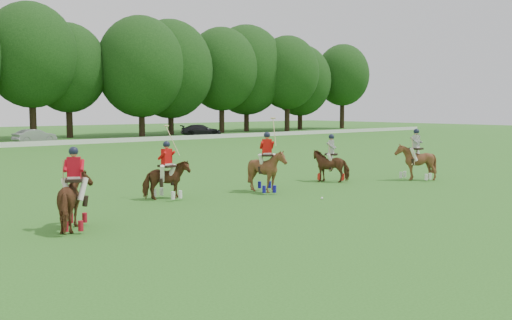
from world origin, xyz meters
TOP-DOWN VIEW (x-y plane):
  - ground at (0.00, 0.00)m, footprint 180.00×180.00m
  - car_mid at (4.81, 42.50)m, footprint 4.16×2.16m
  - car_right at (23.86, 42.50)m, footprint 5.08×3.69m
  - polo_red_a at (-7.43, 2.84)m, footprint 1.67×2.10m
  - polo_red_b at (-2.74, 5.74)m, footprint 1.61×1.44m
  - polo_red_c at (1.25, 4.70)m, footprint 2.02×2.07m
  - polo_stripe_a at (5.71, 5.34)m, footprint 1.64×1.85m
  - polo_stripe_b at (9.06, 3.10)m, footprint 1.63×1.77m
  - polo_ball at (1.68, 2.06)m, footprint 0.09×0.09m

SIDE VIEW (x-z plane):
  - ground at x=0.00m, z-range 0.00..0.00m
  - polo_ball at x=1.68m, z-range 0.00..0.09m
  - car_mid at x=4.81m, z-range 0.00..1.30m
  - car_right at x=23.86m, z-range 0.00..1.37m
  - polo_red_b at x=-2.74m, z-range -0.59..2.11m
  - polo_stripe_a at x=5.71m, z-range -0.31..1.86m
  - polo_red_a at x=-7.43m, z-range -0.32..2.00m
  - polo_stripe_b at x=9.06m, z-range -0.33..2.08m
  - polo_red_c at x=1.25m, z-range -0.60..2.37m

